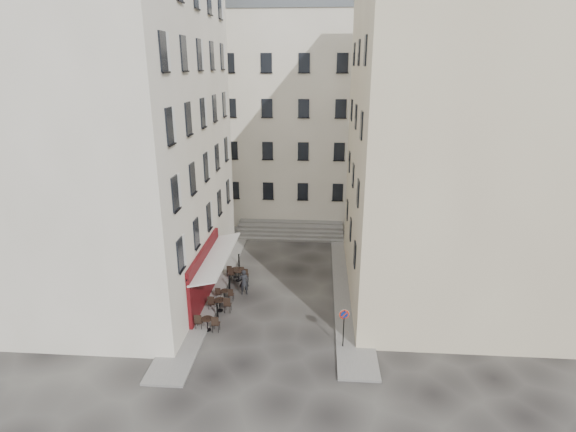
# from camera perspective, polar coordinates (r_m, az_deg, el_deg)

# --- Properties ---
(ground) EXTENTS (90.00, 90.00, 0.00)m
(ground) POSITION_cam_1_polar(r_m,az_deg,el_deg) (27.24, -1.61, -11.96)
(ground) COLOR black
(ground) RESTS_ON ground
(sidewalk_left) EXTENTS (2.00, 22.00, 0.12)m
(sidewalk_left) POSITION_cam_1_polar(r_m,az_deg,el_deg) (31.39, -9.14, -7.70)
(sidewalk_left) COLOR slate
(sidewalk_left) RESTS_ON ground
(sidewalk_right) EXTENTS (2.00, 18.00, 0.12)m
(sidewalk_right) POSITION_cam_1_polar(r_m,az_deg,el_deg) (29.79, 7.74, -9.15)
(sidewalk_right) COLOR slate
(sidewalk_right) RESTS_ON ground
(building_left) EXTENTS (12.20, 16.20, 20.60)m
(building_left) POSITION_cam_1_polar(r_m,az_deg,el_deg) (29.55, -22.24, 10.39)
(building_left) COLOR beige
(building_left) RESTS_ON ground
(building_right) EXTENTS (12.20, 14.20, 18.60)m
(building_right) POSITION_cam_1_polar(r_m,az_deg,el_deg) (28.36, 20.83, 8.20)
(building_right) COLOR tan
(building_right) RESTS_ON ground
(building_back) EXTENTS (18.20, 10.20, 18.60)m
(building_back) POSITION_cam_1_polar(r_m,az_deg,el_deg) (42.70, -0.48, 12.53)
(building_back) COLOR beige
(building_back) RESTS_ON ground
(cafe_storefront) EXTENTS (1.74, 7.30, 3.50)m
(cafe_storefront) POSITION_cam_1_polar(r_m,az_deg,el_deg) (27.94, -10.34, -7.08)
(cafe_storefront) COLOR #45090C
(cafe_storefront) RESTS_ON ground
(stone_steps) EXTENTS (9.00, 3.15, 0.80)m
(stone_steps) POSITION_cam_1_polar(r_m,az_deg,el_deg) (38.41, 0.26, -1.87)
(stone_steps) COLOR slate
(stone_steps) RESTS_ON ground
(bollard_near) EXTENTS (0.12, 0.12, 0.98)m
(bollard_near) POSITION_cam_1_polar(r_m,az_deg,el_deg) (26.62, -8.97, -11.68)
(bollard_near) COLOR black
(bollard_near) RESTS_ON ground
(bollard_mid) EXTENTS (0.12, 0.12, 0.98)m
(bollard_mid) POSITION_cam_1_polar(r_m,az_deg,el_deg) (29.61, -7.46, -8.29)
(bollard_mid) COLOR black
(bollard_mid) RESTS_ON ground
(bollard_far) EXTENTS (0.12, 0.12, 0.98)m
(bollard_far) POSITION_cam_1_polar(r_m,az_deg,el_deg) (32.71, -6.26, -5.53)
(bollard_far) COLOR black
(bollard_far) RESTS_ON ground
(no_parking_sign) EXTENTS (0.51, 0.13, 2.24)m
(no_parking_sign) POSITION_cam_1_polar(r_m,az_deg,el_deg) (23.41, 7.12, -13.13)
(no_parking_sign) COLOR black
(no_parking_sign) RESTS_ON ground
(bistro_table_a) EXTENTS (1.37, 0.64, 0.96)m
(bistro_table_a) POSITION_cam_1_polar(r_m,az_deg,el_deg) (25.59, -10.19, -13.19)
(bistro_table_a) COLOR black
(bistro_table_a) RESTS_ON ground
(bistro_table_b) EXTENTS (1.37, 0.64, 0.97)m
(bistro_table_b) POSITION_cam_1_polar(r_m,az_deg,el_deg) (27.26, -8.66, -10.96)
(bistro_table_b) COLOR black
(bistro_table_b) RESTS_ON ground
(bistro_table_c) EXTENTS (1.14, 0.53, 0.80)m
(bistro_table_c) POSITION_cam_1_polar(r_m,az_deg,el_deg) (28.47, -8.03, -9.75)
(bistro_table_c) COLOR black
(bistro_table_c) RESTS_ON ground
(bistro_table_d) EXTENTS (1.37, 0.64, 0.97)m
(bistro_table_d) POSITION_cam_1_polar(r_m,az_deg,el_deg) (30.62, -6.30, -7.36)
(bistro_table_d) COLOR black
(bistro_table_d) RESTS_ON ground
(bistro_table_e) EXTENTS (1.22, 0.57, 0.85)m
(bistro_table_e) POSITION_cam_1_polar(r_m,az_deg,el_deg) (31.13, -6.63, -7.03)
(bistro_table_e) COLOR black
(bistro_table_e) RESTS_ON ground
(pedestrian) EXTENTS (0.68, 0.51, 1.69)m
(pedestrian) POSITION_cam_1_polar(r_m,az_deg,el_deg) (28.78, -5.63, -8.35)
(pedestrian) COLOR black
(pedestrian) RESTS_ON ground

